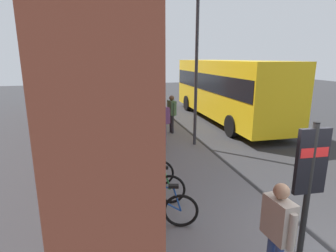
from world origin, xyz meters
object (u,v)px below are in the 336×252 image
(pedestrian_crossing_street, at_px, (172,110))
(city_bus, at_px, (226,87))
(bicycle_by_door, at_px, (142,171))
(street_lamp, at_px, (197,59))
(bicycle_mid_rack, at_px, (155,209))
(pedestrian_near_bus, at_px, (278,226))
(bicycle_under_window, at_px, (149,187))
(transit_info_sign, at_px, (310,170))
(pedestrian_by_facade, at_px, (162,119))

(pedestrian_crossing_street, bearing_deg, city_bus, -56.65)
(bicycle_by_door, bearing_deg, street_lamp, -39.76)
(bicycle_mid_rack, xyz_separation_m, pedestrian_crossing_street, (6.97, -2.11, 0.67))
(city_bus, bearing_deg, street_lamp, 143.03)
(pedestrian_near_bus, height_order, street_lamp, street_lamp)
(pedestrian_crossing_street, bearing_deg, bicycle_under_window, 160.84)
(bicycle_mid_rack, relative_size, street_lamp, 0.30)
(transit_info_sign, bearing_deg, city_bus, -18.24)
(bicycle_by_door, xyz_separation_m, street_lamp, (3.08, -2.56, 2.93))
(pedestrian_near_bus, bearing_deg, bicycle_mid_rack, 36.95)
(bicycle_under_window, bearing_deg, bicycle_by_door, 1.18)
(pedestrian_crossing_street, height_order, pedestrian_by_facade, pedestrian_by_facade)
(city_bus, distance_m, pedestrian_by_facade, 6.20)
(bicycle_by_door, bearing_deg, transit_info_sign, -146.47)
(bicycle_under_window, xyz_separation_m, bicycle_by_door, (0.99, 0.02, 0.00))
(bicycle_under_window, xyz_separation_m, pedestrian_by_facade, (4.31, -1.28, 0.67))
(pedestrian_by_facade, relative_size, street_lamp, 0.31)
(bicycle_mid_rack, relative_size, pedestrian_by_facade, 0.99)
(pedestrian_near_bus, xyz_separation_m, street_lamp, (6.96, -1.14, 2.29))
(bicycle_mid_rack, distance_m, transit_info_sign, 2.96)
(city_bus, xyz_separation_m, pedestrian_crossing_street, (-2.48, 3.76, -0.74))
(bicycle_by_door, relative_size, pedestrian_by_facade, 0.97)
(bicycle_by_door, distance_m, street_lamp, 4.96)
(city_bus, bearing_deg, pedestrian_crossing_street, 123.35)
(bicycle_mid_rack, relative_size, transit_info_sign, 0.72)
(city_bus, bearing_deg, bicycle_by_door, 141.85)
(bicycle_under_window, distance_m, transit_info_sign, 3.53)
(pedestrian_near_bus, bearing_deg, pedestrian_crossing_street, -4.37)
(bicycle_under_window, height_order, street_lamp, street_lamp)
(bicycle_by_door, xyz_separation_m, pedestrian_by_facade, (3.33, -1.30, 0.67))
(bicycle_under_window, height_order, bicycle_by_door, same)
(street_lamp, bearing_deg, bicycle_by_door, 140.24)
(bicycle_by_door, height_order, city_bus, city_bus)
(city_bus, height_order, street_lamp, street_lamp)
(bicycle_by_door, bearing_deg, pedestrian_by_facade, -21.37)
(bicycle_by_door, bearing_deg, bicycle_under_window, -178.82)
(bicycle_mid_rack, relative_size, bicycle_by_door, 1.02)
(transit_info_sign, distance_m, street_lamp, 6.73)
(bicycle_by_door, relative_size, street_lamp, 0.30)
(pedestrian_by_facade, bearing_deg, bicycle_mid_rack, 166.12)
(bicycle_mid_rack, height_order, bicycle_by_door, same)
(bicycle_by_door, bearing_deg, bicycle_mid_rack, 179.65)
(bicycle_by_door, relative_size, pedestrian_near_bus, 1.00)
(bicycle_mid_rack, height_order, transit_info_sign, transit_info_sign)
(bicycle_by_door, height_order, pedestrian_near_bus, pedestrian_near_bus)
(bicycle_under_window, bearing_deg, city_bus, -34.65)
(bicycle_mid_rack, bearing_deg, pedestrian_by_facade, -13.88)
(bicycle_by_door, relative_size, pedestrian_crossing_street, 0.97)
(bicycle_mid_rack, bearing_deg, pedestrian_crossing_street, -16.82)
(pedestrian_crossing_street, xyz_separation_m, street_lamp, (-1.91, -0.46, 2.26))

